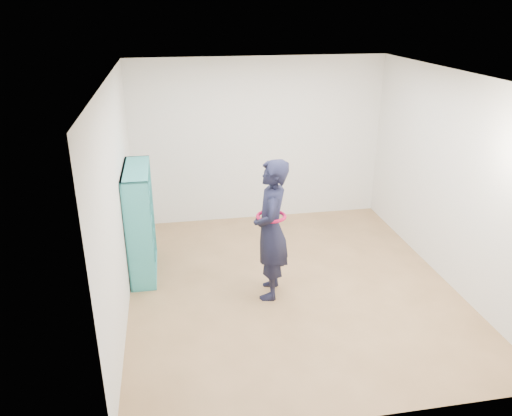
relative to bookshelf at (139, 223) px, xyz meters
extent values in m
plane|color=olive|center=(1.86, -0.71, -0.71)|extent=(4.50, 4.50, 0.00)
plane|color=white|center=(1.86, -0.71, 1.89)|extent=(4.50, 4.50, 0.00)
cube|color=silver|center=(-0.14, -0.71, 0.59)|extent=(0.02, 4.50, 2.60)
cube|color=silver|center=(3.86, -0.71, 0.59)|extent=(0.02, 4.50, 2.60)
cube|color=silver|center=(1.86, 1.54, 0.59)|extent=(4.00, 0.02, 2.60)
cube|color=silver|center=(1.86, -2.96, 0.59)|extent=(4.00, 0.02, 2.60)
cube|color=teal|center=(0.02, -0.52, 0.01)|extent=(0.31, 0.02, 1.44)
cube|color=teal|center=(0.02, 0.54, 0.01)|extent=(0.31, 0.02, 1.44)
cube|color=teal|center=(0.02, 0.01, -0.70)|extent=(0.31, 1.08, 0.02)
cube|color=teal|center=(0.02, 0.01, 0.72)|extent=(0.31, 1.08, 0.02)
cube|color=teal|center=(-0.12, 0.01, 0.01)|extent=(0.02, 1.08, 1.44)
cube|color=teal|center=(0.02, -0.16, 0.01)|extent=(0.29, 0.02, 1.39)
cube|color=teal|center=(0.02, 0.18, 0.01)|extent=(0.29, 0.02, 1.39)
cube|color=teal|center=(0.02, 0.01, -0.34)|extent=(0.29, 1.03, 0.02)
cube|color=teal|center=(0.02, 0.01, 0.01)|extent=(0.29, 1.03, 0.02)
cube|color=teal|center=(0.02, 0.01, 0.36)|extent=(0.29, 1.03, 0.02)
cube|color=beige|center=(0.04, -0.34, -0.64)|extent=(0.20, 0.13, 0.08)
cube|color=black|center=(0.05, -0.39, -0.21)|extent=(0.16, 0.14, 0.23)
cube|color=maroon|center=(0.05, -0.39, 0.15)|extent=(0.16, 0.14, 0.26)
cube|color=silver|center=(0.04, -0.34, 0.41)|extent=(0.20, 0.13, 0.08)
cube|color=navy|center=(0.05, -0.05, -0.58)|extent=(0.16, 0.14, 0.19)
cube|color=brown|center=(0.05, -0.05, -0.23)|extent=(0.16, 0.14, 0.18)
cube|color=#BFB28C|center=(0.04, 0.00, 0.06)|extent=(0.20, 0.13, 0.08)
cube|color=#26594C|center=(0.05, -0.05, 0.50)|extent=(0.16, 0.14, 0.25)
cube|color=beige|center=(0.05, 0.30, -0.56)|extent=(0.16, 0.14, 0.23)
cube|color=black|center=(0.04, 0.35, -0.29)|extent=(0.20, 0.13, 0.08)
cube|color=maroon|center=(0.05, 0.30, 0.13)|extent=(0.16, 0.14, 0.21)
cube|color=silver|center=(0.05, 0.30, 0.50)|extent=(0.16, 0.14, 0.25)
imported|color=black|center=(1.57, -0.84, 0.15)|extent=(0.55, 0.71, 1.72)
torus|color=#B00D3B|center=(1.57, -0.84, 0.33)|extent=(0.43, 0.43, 0.04)
cube|color=silver|center=(1.45, -0.73, 0.27)|extent=(0.03, 0.10, 0.13)
cube|color=black|center=(1.45, -0.73, 0.27)|extent=(0.03, 0.09, 0.13)
camera|label=1|loc=(0.45, -6.03, 2.61)|focal=35.00mm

